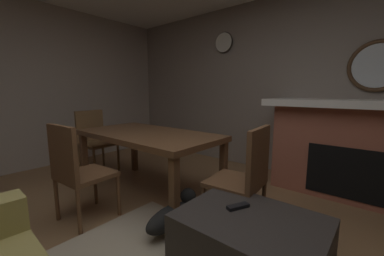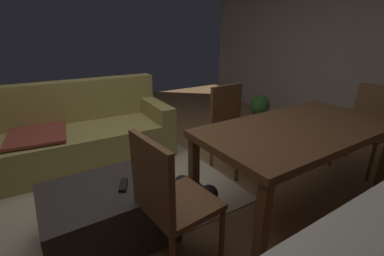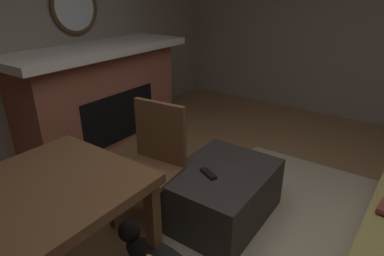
% 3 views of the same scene
% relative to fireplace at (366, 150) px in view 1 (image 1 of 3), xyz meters
% --- Properties ---
extents(wall_back_fireplace_side, '(7.02, 0.12, 2.57)m').
position_rel_fireplace_xyz_m(wall_back_fireplace_side, '(0.84, -0.38, 0.72)').
color(wall_back_fireplace_side, gray).
rests_on(wall_back_fireplace_side, ground).
extents(wall_right_window_side, '(0.12, 5.77, 2.57)m').
position_rel_fireplace_xyz_m(wall_right_window_side, '(4.15, 2.31, 0.72)').
color(wall_right_window_side, '#B2A59B').
rests_on(wall_right_window_side, ground).
extents(fireplace, '(2.13, 0.76, 1.13)m').
position_rel_fireplace_xyz_m(fireplace, '(0.00, 0.00, 0.00)').
color(fireplace, '#9E5642').
rests_on(fireplace, ground).
extents(round_wall_mirror, '(0.59, 0.05, 0.59)m').
position_rel_fireplace_xyz_m(round_wall_mirror, '(0.00, -0.29, 0.94)').
color(round_wall_mirror, '#4C331E').
extents(ottoman_coffee_table, '(0.88, 0.67, 0.43)m').
position_rel_fireplace_xyz_m(ottoman_coffee_table, '(0.46, 1.89, -0.35)').
color(ottoman_coffee_table, '#2D2826').
rests_on(ottoman_coffee_table, ground).
extents(tv_remote, '(0.11, 0.17, 0.02)m').
position_rel_fireplace_xyz_m(tv_remote, '(0.58, 1.84, -0.13)').
color(tv_remote, black).
rests_on(tv_remote, ottoman_coffee_table).
extents(dining_table, '(1.74, 0.90, 0.74)m').
position_rel_fireplace_xyz_m(dining_table, '(2.00, 1.45, 0.10)').
color(dining_table, brown).
rests_on(dining_table, ground).
extents(dining_chair_east, '(0.47, 0.47, 0.93)m').
position_rel_fireplace_xyz_m(dining_chair_east, '(3.26, 1.45, -0.04)').
color(dining_chair_east, brown).
rests_on(dining_chair_east, ground).
extents(dining_chair_west, '(0.48, 0.48, 0.93)m').
position_rel_fireplace_xyz_m(dining_chair_west, '(0.74, 1.44, -0.04)').
color(dining_chair_west, brown).
rests_on(dining_chair_west, ground).
extents(dining_chair_north, '(0.47, 0.47, 0.93)m').
position_rel_fireplace_xyz_m(dining_chair_north, '(1.99, 2.29, -0.04)').
color(dining_chair_north, brown).
rests_on(dining_chair_north, ground).
extents(small_dog, '(0.21, 0.57, 0.28)m').
position_rel_fireplace_xyz_m(small_dog, '(1.20, 1.84, -0.41)').
color(small_dog, black).
rests_on(small_dog, ground).
extents(wall_clock, '(0.34, 0.03, 0.34)m').
position_rel_fireplace_xyz_m(wall_clock, '(2.07, -0.29, 1.46)').
color(wall_clock, silver).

